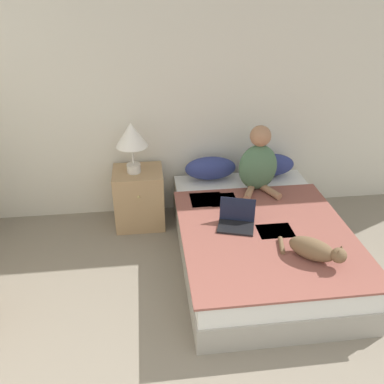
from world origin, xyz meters
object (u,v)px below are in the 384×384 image
(person_sitting, at_px, (258,163))
(nightstand, at_px, (139,198))
(bed, at_px, (259,241))
(cat_tabby, at_px, (315,250))
(table_lamp, at_px, (131,137))
(pillow_near, at_px, (210,168))
(laptop_open, at_px, (236,221))
(pillow_far, at_px, (269,165))

(person_sitting, relative_size, nightstand, 1.09)
(person_sitting, distance_m, nightstand, 1.30)
(bed, distance_m, cat_tabby, 0.72)
(table_lamp, bearing_deg, pillow_near, 6.72)
(bed, distance_m, person_sitting, 0.79)
(bed, height_order, nightstand, nightstand)
(person_sitting, bearing_deg, table_lamp, 171.11)
(cat_tabby, bearing_deg, nightstand, 175.74)
(cat_tabby, relative_size, table_lamp, 0.88)
(laptop_open, xyz_separation_m, table_lamp, (-0.89, 0.84, 0.50))
(pillow_near, height_order, cat_tabby, pillow_near)
(nightstand, bearing_deg, cat_tabby, -45.61)
(pillow_near, bearing_deg, person_sitting, -33.68)
(bed, relative_size, table_lamp, 3.90)
(cat_tabby, bearing_deg, pillow_far, 129.00)
(bed, xyz_separation_m, pillow_far, (0.32, 0.88, 0.35))
(pillow_near, relative_size, person_sitting, 0.80)
(pillow_near, distance_m, cat_tabby, 1.58)
(laptop_open, distance_m, nightstand, 1.22)
(pillow_far, bearing_deg, laptop_open, -121.15)
(bed, bearing_deg, laptop_open, -166.62)
(bed, bearing_deg, pillow_near, 110.21)
(bed, height_order, laptop_open, laptop_open)
(pillow_far, height_order, table_lamp, table_lamp)
(person_sitting, height_order, laptop_open, person_sitting)
(pillow_far, relative_size, nightstand, 0.87)
(bed, xyz_separation_m, laptop_open, (-0.24, -0.06, 0.28))
(laptop_open, height_order, table_lamp, table_lamp)
(pillow_near, xyz_separation_m, cat_tabby, (0.58, -1.47, -0.03))
(person_sitting, height_order, table_lamp, table_lamp)
(bed, height_order, person_sitting, person_sitting)
(cat_tabby, distance_m, laptop_open, 0.74)
(pillow_far, relative_size, person_sitting, 0.80)
(bed, bearing_deg, nightstand, 143.99)
(bed, relative_size, nightstand, 3.27)
(person_sitting, height_order, nightstand, person_sitting)
(pillow_near, relative_size, cat_tabby, 1.19)
(pillow_near, height_order, laptop_open, pillow_near)
(person_sitting, distance_m, cat_tabby, 1.20)
(pillow_near, bearing_deg, cat_tabby, -68.26)
(person_sitting, bearing_deg, cat_tabby, -82.70)
(person_sitting, relative_size, table_lamp, 1.30)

